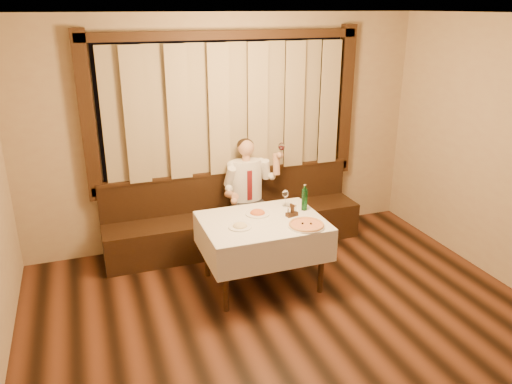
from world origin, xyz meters
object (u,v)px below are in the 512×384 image
object	(u,v)px
dining_table	(262,229)
cruet_caddy	(292,212)
pasta_red	(258,211)
pizza	(306,225)
green_bottle	(304,199)
banquette	(234,222)
seated_man	(249,186)
pasta_cream	(240,224)

from	to	relation	value
dining_table	cruet_caddy	world-z (taller)	cruet_caddy
dining_table	pasta_red	bearing A→B (deg)	88.59
pizza	green_bottle	size ratio (longest dim) A/B	1.28
pizza	cruet_caddy	size ratio (longest dim) A/B	2.75
banquette	pizza	xyz separation A→B (m)	(0.37, -1.32, 0.46)
green_bottle	seated_man	xyz separation A→B (m)	(-0.36, 0.83, -0.08)
green_bottle	seated_man	bearing A→B (deg)	113.59
pasta_cream	seated_man	world-z (taller)	seated_man
pasta_cream	seated_man	bearing A→B (deg)	66.48
banquette	pasta_red	distance (m)	0.99
banquette	green_bottle	world-z (taller)	green_bottle
pasta_cream	green_bottle	bearing A→B (deg)	14.28
pasta_cream	cruet_caddy	xyz separation A→B (m)	(0.61, 0.09, 0.02)
pasta_red	green_bottle	world-z (taller)	green_bottle
dining_table	pizza	xyz separation A→B (m)	(0.37, -0.30, 0.12)
green_bottle	cruet_caddy	xyz separation A→B (m)	(-0.20, -0.12, -0.08)
dining_table	pasta_red	distance (m)	0.22
dining_table	pasta_red	world-z (taller)	pasta_red
dining_table	pizza	size ratio (longest dim) A/B	3.36
pizza	pasta_cream	bearing A→B (deg)	162.46
dining_table	pasta_red	size ratio (longest dim) A/B	4.82
pasta_red	pizza	bearing A→B (deg)	-51.94
pasta_red	pasta_cream	distance (m)	0.38
dining_table	pasta_cream	world-z (taller)	pasta_cream
seated_man	dining_table	bearing A→B (deg)	-100.29
green_bottle	cruet_caddy	world-z (taller)	green_bottle
pasta_red	seated_man	bearing A→B (deg)	77.90
banquette	dining_table	distance (m)	1.08
pasta_cream	cruet_caddy	bearing A→B (deg)	8.44
cruet_caddy	seated_man	size ratio (longest dim) A/B	0.10
pizza	pasta_red	bearing A→B (deg)	128.06
pizza	seated_man	bearing A→B (deg)	99.02
pizza	pasta_red	size ratio (longest dim) A/B	1.44
dining_table	green_bottle	world-z (taller)	green_bottle
pasta_red	pasta_cream	size ratio (longest dim) A/B	1.10
pasta_red	cruet_caddy	world-z (taller)	cruet_caddy
pizza	pasta_cream	size ratio (longest dim) A/B	1.58
green_bottle	cruet_caddy	bearing A→B (deg)	-149.75
green_bottle	seated_man	world-z (taller)	seated_man
pizza	pasta_red	distance (m)	0.59
pizza	cruet_caddy	bearing A→B (deg)	96.44
dining_table	banquette	bearing A→B (deg)	90.00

